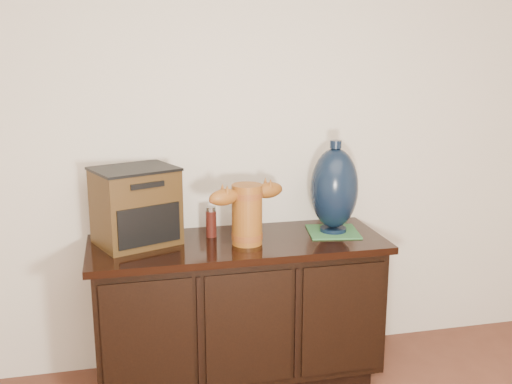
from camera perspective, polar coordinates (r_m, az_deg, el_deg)
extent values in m
plane|color=beige|center=(3.12, -2.81, 6.45)|extent=(4.50, 0.00, 4.50)
cube|color=black|center=(3.27, -1.66, -16.65)|extent=(1.29, 0.45, 0.08)
cube|color=black|center=(3.10, -1.71, -10.89)|extent=(1.40, 0.50, 0.64)
cube|color=black|center=(2.98, -1.76, -4.97)|extent=(1.46, 0.56, 0.03)
cube|color=black|center=(2.83, -10.24, -13.68)|extent=(0.41, 0.01, 0.56)
cube|color=black|center=(2.88, -0.68, -12.94)|extent=(0.41, 0.01, 0.56)
cube|color=black|center=(3.00, 8.25, -11.92)|extent=(0.41, 0.01, 0.56)
cylinder|color=#8F511A|center=(2.89, -0.86, -2.15)|extent=(0.19, 0.19, 0.30)
cylinder|color=#4B1F0E|center=(2.92, -0.86, -4.20)|extent=(0.20, 0.20, 0.03)
cylinder|color=#4B1F0E|center=(2.86, -0.87, -0.25)|extent=(0.20, 0.20, 0.03)
ellipsoid|color=#8F511A|center=(2.79, -3.06, -0.50)|extent=(0.17, 0.13, 0.08)
ellipsoid|color=#8F511A|center=(2.93, 1.22, 0.17)|extent=(0.17, 0.13, 0.08)
cube|color=#39250E|center=(2.95, -11.39, -1.42)|extent=(0.45, 0.41, 0.36)
cube|color=black|center=(2.83, -10.11, -3.18)|extent=(0.29, 0.12, 0.19)
cube|color=black|center=(2.90, -11.56, 2.17)|extent=(0.46, 0.42, 0.01)
cube|color=#2E6736|center=(3.13, 7.34, -3.77)|extent=(0.29, 0.29, 0.01)
cylinder|color=black|center=(3.12, 7.35, -3.53)|extent=(0.14, 0.14, 0.02)
ellipsoid|color=black|center=(3.07, 7.47, 0.35)|extent=(0.28, 0.28, 0.41)
cylinder|color=black|center=(3.03, 7.60, 4.53)|extent=(0.06, 0.06, 0.04)
cylinder|color=#601910|center=(3.03, -4.29, -3.04)|extent=(0.05, 0.05, 0.13)
cylinder|color=silver|center=(3.01, -4.31, -1.61)|extent=(0.05, 0.05, 0.02)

